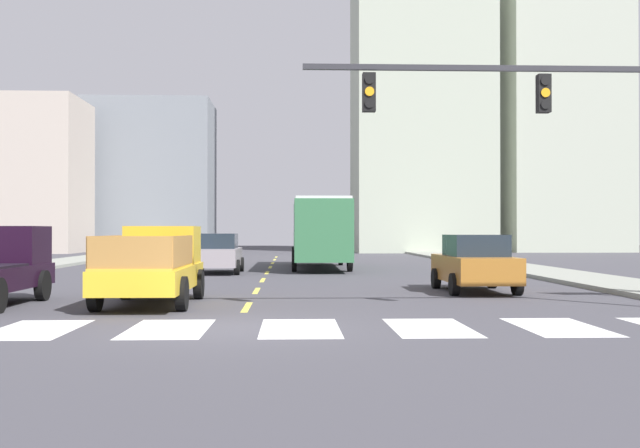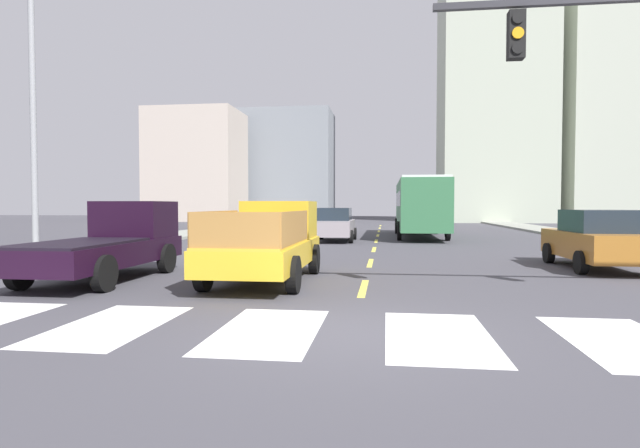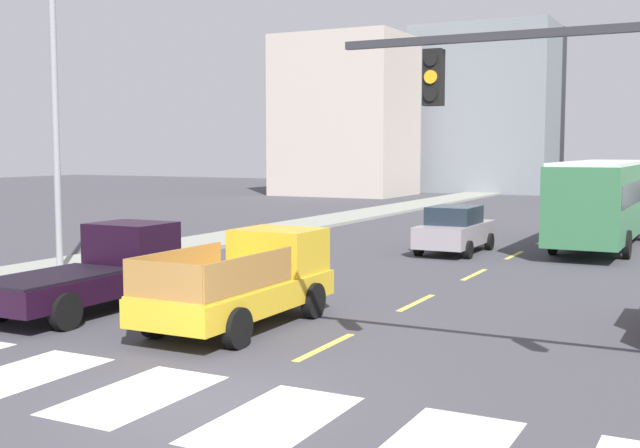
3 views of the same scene
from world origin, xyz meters
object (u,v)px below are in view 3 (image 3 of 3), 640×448
pickup_stakebed (250,281)px  city_bus (603,197)px  pickup_dark (98,270)px  sedan_near_left (455,230)px  streetlight_left (59,109)px

pickup_stakebed → city_bus: size_ratio=0.48×
pickup_dark → city_bus: bearing=65.9°
city_bus → sedan_near_left: 6.22m
sedan_near_left → streetlight_left: (-8.82, -10.44, 4.11)m
sedan_near_left → streetlight_left: streetlight_left is taller
city_bus → pickup_dark: bearing=-116.0°
pickup_dark → sedan_near_left: 14.48m
city_bus → streetlight_left: streetlight_left is taller
pickup_stakebed → sedan_near_left: bearing=89.6°
pickup_dark → sedan_near_left: (4.34, 13.81, -0.06)m
sedan_near_left → streetlight_left: size_ratio=0.49×
pickup_stakebed → pickup_dark: size_ratio=1.00×
pickup_stakebed → sedan_near_left: 13.53m
streetlight_left → pickup_dark: bearing=-37.0°
pickup_dark → city_bus: city_bus is taller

